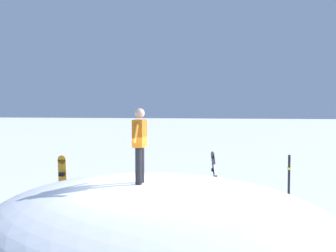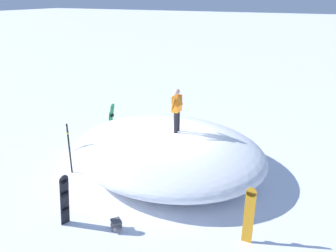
# 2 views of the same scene
# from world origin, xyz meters

# --- Properties ---
(ground) EXTENTS (240.00, 240.00, 0.00)m
(ground) POSITION_xyz_m (0.00, 0.00, 0.00)
(ground) COLOR white
(snow_mound) EXTENTS (7.79, 8.67, 1.50)m
(snow_mound) POSITION_xyz_m (-0.04, 0.25, 0.75)
(snow_mound) COLOR white
(snow_mound) RESTS_ON ground
(snowboarder_standing) EXTENTS (0.99, 0.23, 1.60)m
(snowboarder_standing) POSITION_xyz_m (0.11, -0.07, 2.41)
(snowboarder_standing) COLOR black
(snowboarder_standing) RESTS_ON snow_mound
(snowboard_primary_upright) EXTENTS (0.28, 0.35, 1.57)m
(snowboard_primary_upright) POSITION_xyz_m (1.72, 4.05, 0.81)
(snowboard_primary_upright) COLOR #1E8C47
(snowboard_primary_upright) RESTS_ON ground
(snowboard_secondary_upright) EXTENTS (0.16, 0.28, 1.62)m
(snowboard_secondary_upright) POSITION_xyz_m (-2.76, -3.54, 0.84)
(snowboard_secondary_upright) COLOR orange
(snowboard_secondary_upright) RESTS_ON ground
(snowboard_tertiary_upright) EXTENTS (0.33, 0.32, 1.66)m
(snowboard_tertiary_upright) POSITION_xyz_m (-4.42, 1.21, 0.86)
(snowboard_tertiary_upright) COLOR black
(snowboard_tertiary_upright) RESTS_ON ground
(backpack_near) EXTENTS (0.52, 0.55, 0.32)m
(backpack_near) POSITION_xyz_m (-3.98, -0.17, 0.16)
(backpack_near) COLOR #4C4C51
(backpack_near) RESTS_ON ground
(trail_marker_pole) EXTENTS (0.10, 0.10, 1.93)m
(trail_marker_pole) POSITION_xyz_m (-1.95, 3.24, 1.01)
(trail_marker_pole) COLOR black
(trail_marker_pole) RESTS_ON ground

